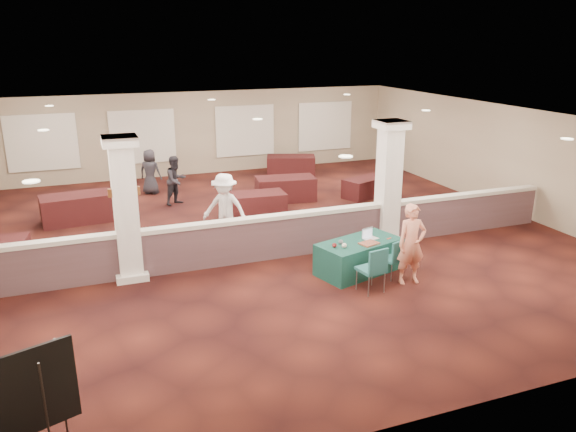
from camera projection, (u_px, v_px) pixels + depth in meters
name	position (u px, v px, depth m)	size (l,w,h in m)	color
ground	(259.00, 238.00, 15.12)	(16.00, 16.00, 0.00)	#411710
wall_back	(195.00, 133.00, 21.77)	(16.00, 0.04, 3.20)	gray
wall_front	(442.00, 315.00, 7.51)	(16.00, 0.04, 3.20)	gray
wall_right	(505.00, 158.00, 17.34)	(0.04, 16.00, 3.20)	gray
ceiling	(258.00, 119.00, 14.15)	(16.00, 16.00, 0.02)	silver
partition_wall	(278.00, 235.00, 13.62)	(15.60, 0.28, 1.10)	#503638
column_left	(126.00, 208.00, 12.11)	(0.72, 0.72, 3.20)	silver
column_right	(388.00, 182.00, 14.30)	(0.72, 0.72, 3.20)	silver
sconce_left	(110.00, 193.00, 11.91)	(0.12, 0.12, 0.18)	brown
sconce_right	(137.00, 191.00, 12.09)	(0.12, 0.12, 0.18)	brown
near_table	(359.00, 257.00, 12.82)	(1.94, 0.97, 0.74)	#0F3A2E
conf_chair_main	(394.00, 256.00, 12.44)	(0.58, 0.58, 0.90)	#1D5551
conf_chair_side	(374.00, 266.00, 11.69)	(0.58, 0.59, 1.01)	#1D5551
easel_board	(37.00, 390.00, 6.85)	(0.92, 0.57, 1.63)	black
woman	(411.00, 244.00, 12.11)	(0.64, 0.43, 1.79)	#E88165
far_table_front_center	(255.00, 205.00, 16.78)	(1.81, 0.90, 0.73)	black
far_table_front_right	(366.00, 187.00, 18.96)	(1.58, 0.79, 0.64)	black
far_table_back_left	(78.00, 208.00, 16.33)	(2.01, 1.00, 0.81)	black
far_table_back_center	(286.00, 189.00, 18.52)	(1.91, 0.96, 0.78)	black
far_table_back_right	(291.00, 165.00, 21.95)	(1.86, 0.93, 0.75)	black
attendee_a	(176.00, 180.00, 17.94)	(0.76, 0.42, 1.58)	black
attendee_b	(225.00, 209.00, 14.53)	(1.18, 0.54, 1.84)	silver
attendee_c	(381.00, 179.00, 17.79)	(1.03, 0.49, 1.75)	black
attendee_d	(150.00, 172.00, 19.19)	(0.76, 0.41, 1.54)	black
laptop_base	(371.00, 239.00, 12.84)	(0.34, 0.23, 0.02)	silver
laptop_screen	(367.00, 232.00, 12.89)	(0.34, 0.01, 0.22)	silver
screen_glow	(367.00, 233.00, 12.89)	(0.31, 0.00, 0.19)	silver
knitting	(369.00, 243.00, 12.54)	(0.41, 0.31, 0.03)	#CF4D21
yarn_cream	(344.00, 246.00, 12.29)	(0.11, 0.11, 0.11)	beige
yarn_red	(334.00, 245.00, 12.32)	(0.10, 0.10, 0.10)	#5C1312
yarn_grey	(341.00, 242.00, 12.52)	(0.11, 0.11, 0.11)	#55565B
scissors	(389.00, 238.00, 12.87)	(0.12, 0.03, 0.01)	red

